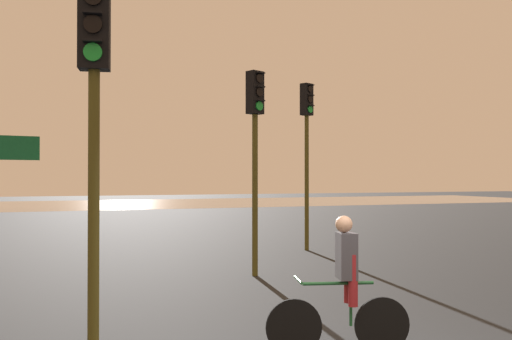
% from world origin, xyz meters
% --- Properties ---
extents(water_strip, '(80.00, 16.00, 0.01)m').
position_xyz_m(water_strip, '(0.00, 39.60, 0.00)').
color(water_strip, gray).
rests_on(water_strip, ground).
extents(traffic_light_center, '(0.39, 0.41, 4.30)m').
position_xyz_m(traffic_light_center, '(1.02, 6.45, 2.99)').
color(traffic_light_center, '#4C4719').
rests_on(traffic_light_center, ground).
extents(traffic_light_near_left, '(0.36, 0.38, 4.11)m').
position_xyz_m(traffic_light_near_left, '(-2.64, 1.47, 2.87)').
color(traffic_light_near_left, '#4C4719').
rests_on(traffic_light_near_left, ground).
extents(traffic_light_far_right, '(0.39, 0.41, 4.72)m').
position_xyz_m(traffic_light_far_right, '(3.84, 9.85, 3.26)').
color(traffic_light_far_right, '#4C4719').
rests_on(traffic_light_far_right, ground).
extents(cyclist, '(1.66, 0.58, 1.62)m').
position_xyz_m(cyclist, '(0.16, 1.14, 0.82)').
color(cyclist, black).
rests_on(cyclist, ground).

